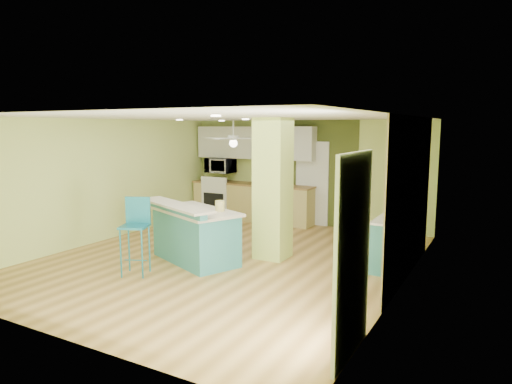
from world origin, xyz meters
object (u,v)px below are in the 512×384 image
side_counter (395,242)px  canister (220,206)px  peninsula (195,234)px  fruit_bowl (269,183)px  bar_stool (136,223)px

side_counter → canister: 3.01m
peninsula → canister: canister is taller
fruit_bowl → canister: (0.81, -3.38, 0.03)m
bar_stool → side_counter: bar_stool is taller
side_counter → canister: size_ratio=7.46×
peninsula → bar_stool: bearing=-89.2°
fruit_bowl → canister: bearing=-76.5°
peninsula → bar_stool: 1.12m
side_counter → bar_stool: bearing=-146.5°
bar_stool → canister: bearing=28.9°
side_counter → fruit_bowl: fruit_bowl is taller
fruit_bowl → bar_stool: bearing=-90.6°
peninsula → bar_stool: bar_stool is taller
canister → bar_stool: bearing=-127.9°
bar_stool → canister: 1.42m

